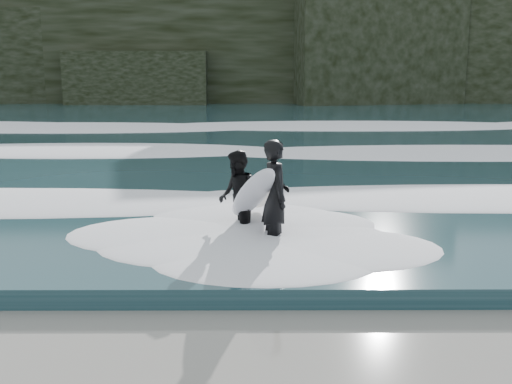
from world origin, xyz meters
TOP-DOWN VIEW (x-y plane):
  - sea at (0.00, 29.00)m, footprint 90.00×52.00m
  - headland at (0.00, 46.00)m, footprint 70.00×9.00m
  - foam_near at (0.00, 9.00)m, footprint 60.00×3.20m
  - foam_mid at (0.00, 16.00)m, footprint 60.00×4.00m
  - foam_far at (0.00, 25.00)m, footprint 60.00×4.80m
  - surfer_left at (0.61, 5.74)m, footprint 1.22×1.91m
  - surfer_right at (0.05, 6.41)m, footprint 1.15×2.02m

SIDE VIEW (x-z plane):
  - sea at x=0.00m, z-range 0.00..0.30m
  - foam_near at x=0.00m, z-range 0.30..0.50m
  - foam_mid at x=0.00m, z-range 0.30..0.54m
  - foam_far at x=0.00m, z-range 0.30..0.60m
  - surfer_right at x=0.05m, z-range 0.01..1.70m
  - surfer_left at x=0.61m, z-range 0.01..1.98m
  - headland at x=0.00m, z-range 0.00..10.00m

